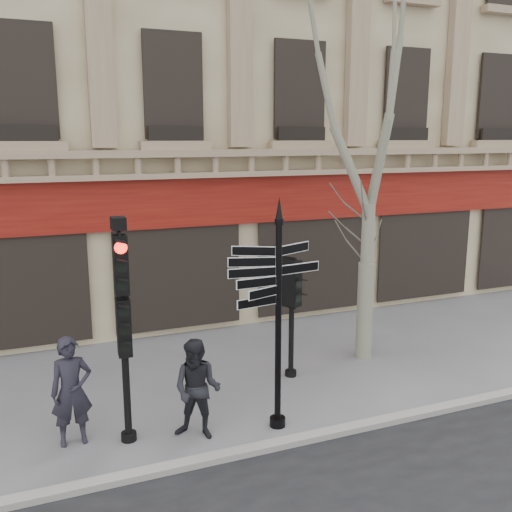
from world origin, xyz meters
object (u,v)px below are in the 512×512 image
at_px(fingerpost, 279,276).
at_px(pedestrian_b, 197,389).
at_px(plane_tree, 374,85).
at_px(traffic_signal_main, 122,304).
at_px(pedestrian_a, 71,391).
at_px(traffic_signal_secondary, 292,296).

relative_size(fingerpost, pedestrian_b, 2.35).
bearing_deg(plane_tree, fingerpost, -145.21).
bearing_deg(traffic_signal_main, pedestrian_a, 166.89).
bearing_deg(fingerpost, plane_tree, 36.96).
distance_m(traffic_signal_main, pedestrian_a, 1.80).
relative_size(pedestrian_a, pedestrian_b, 1.07).
height_order(traffic_signal_main, traffic_signal_secondary, traffic_signal_main).
distance_m(plane_tree, pedestrian_b, 7.59).
distance_m(fingerpost, pedestrian_b, 2.45).
bearing_deg(plane_tree, pedestrian_b, -156.03).
bearing_deg(traffic_signal_secondary, traffic_signal_main, 175.67).
relative_size(fingerpost, traffic_signal_secondary, 1.60).
xyz_separation_m(fingerpost, pedestrian_b, (-1.47, 0.18, -1.95)).
xyz_separation_m(traffic_signal_main, pedestrian_a, (-0.89, 0.27, -1.54)).
relative_size(traffic_signal_secondary, pedestrian_b, 1.47).
bearing_deg(fingerpost, traffic_signal_main, 170.91).
relative_size(fingerpost, plane_tree, 0.47).
bearing_deg(traffic_signal_secondary, fingerpost, -146.44).
xyz_separation_m(fingerpost, pedestrian_a, (-3.53, 0.80, -1.89)).
height_order(fingerpost, pedestrian_b, fingerpost).
relative_size(fingerpost, traffic_signal_main, 1.07).
bearing_deg(pedestrian_a, plane_tree, 9.61).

